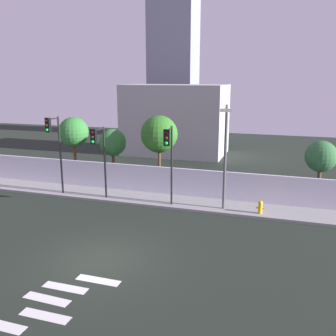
{
  "coord_description": "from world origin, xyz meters",
  "views": [
    {
      "loc": [
        7.34,
        -13.25,
        7.67
      ],
      "look_at": [
        1.01,
        6.5,
        2.67
      ],
      "focal_mm": 40.14,
      "sensor_mm": 36.0,
      "label": 1
    }
  ],
  "objects_px": {
    "traffic_light_center": "(54,139)",
    "roadside_tree_leftmost": "(74,132)",
    "roadside_tree_midright": "(159,134)",
    "traffic_light_right": "(99,148)",
    "street_lamp_curbside": "(225,148)",
    "traffic_light_left": "(169,150)",
    "roadside_tree_rightmost": "(321,157)",
    "roadside_tree_midleft": "(113,143)",
    "fire_hydrant": "(260,207)"
  },
  "relations": [
    {
      "from": "traffic_light_right",
      "to": "roadside_tree_midleft",
      "type": "height_order",
      "value": "traffic_light_right"
    },
    {
      "from": "roadside_tree_leftmost",
      "to": "roadside_tree_midright",
      "type": "xyz_separation_m",
      "value": [
        6.73,
        0.0,
        0.16
      ]
    },
    {
      "from": "traffic_light_left",
      "to": "roadside_tree_rightmost",
      "type": "height_order",
      "value": "traffic_light_left"
    },
    {
      "from": "traffic_light_left",
      "to": "traffic_light_right",
      "type": "height_order",
      "value": "traffic_light_left"
    },
    {
      "from": "street_lamp_curbside",
      "to": "roadside_tree_leftmost",
      "type": "bearing_deg",
      "value": 163.16
    },
    {
      "from": "street_lamp_curbside",
      "to": "roadside_tree_midright",
      "type": "relative_size",
      "value": 1.17
    },
    {
      "from": "roadside_tree_midleft",
      "to": "roadside_tree_leftmost",
      "type": "bearing_deg",
      "value": 180.0
    },
    {
      "from": "traffic_light_left",
      "to": "roadside_tree_midright",
      "type": "relative_size",
      "value": 0.93
    },
    {
      "from": "traffic_light_right",
      "to": "fire_hydrant",
      "type": "height_order",
      "value": "traffic_light_right"
    },
    {
      "from": "traffic_light_right",
      "to": "roadside_tree_midright",
      "type": "distance_m",
      "value": 4.81
    },
    {
      "from": "traffic_light_center",
      "to": "roadside_tree_leftmost",
      "type": "xyz_separation_m",
      "value": [
        -1.0,
        3.94,
        -0.12
      ]
    },
    {
      "from": "roadside_tree_leftmost",
      "to": "roadside_tree_midleft",
      "type": "relative_size",
      "value": 1.18
    },
    {
      "from": "roadside_tree_leftmost",
      "to": "roadside_tree_midright",
      "type": "relative_size",
      "value": 0.94
    },
    {
      "from": "roadside_tree_rightmost",
      "to": "traffic_light_left",
      "type": "bearing_deg",
      "value": -152.96
    },
    {
      "from": "street_lamp_curbside",
      "to": "traffic_light_left",
      "type": "bearing_deg",
      "value": -167.42
    },
    {
      "from": "roadside_tree_midright",
      "to": "traffic_light_left",
      "type": "bearing_deg",
      "value": -64.15
    },
    {
      "from": "fire_hydrant",
      "to": "roadside_tree_midleft",
      "type": "height_order",
      "value": "roadside_tree_midleft"
    },
    {
      "from": "traffic_light_left",
      "to": "roadside_tree_midleft",
      "type": "height_order",
      "value": "traffic_light_left"
    },
    {
      "from": "roadside_tree_midleft",
      "to": "traffic_light_right",
      "type": "bearing_deg",
      "value": -75.31
    },
    {
      "from": "traffic_light_right",
      "to": "roadside_tree_midleft",
      "type": "relative_size",
      "value": 1.11
    },
    {
      "from": "street_lamp_curbside",
      "to": "roadside_tree_midleft",
      "type": "xyz_separation_m",
      "value": [
        -8.73,
        3.6,
        -0.73
      ]
    },
    {
      "from": "traffic_light_center",
      "to": "roadside_tree_midright",
      "type": "height_order",
      "value": "traffic_light_center"
    },
    {
      "from": "roadside_tree_midright",
      "to": "roadside_tree_rightmost",
      "type": "distance_m",
      "value": 10.53
    },
    {
      "from": "traffic_light_right",
      "to": "street_lamp_curbside",
      "type": "relative_size",
      "value": 0.75
    },
    {
      "from": "fire_hydrant",
      "to": "roadside_tree_rightmost",
      "type": "height_order",
      "value": "roadside_tree_rightmost"
    },
    {
      "from": "traffic_light_right",
      "to": "street_lamp_curbside",
      "type": "bearing_deg",
      "value": 3.75
    },
    {
      "from": "roadside_tree_leftmost",
      "to": "traffic_light_center",
      "type": "bearing_deg",
      "value": -75.77
    },
    {
      "from": "traffic_light_left",
      "to": "roadside_tree_leftmost",
      "type": "bearing_deg",
      "value": 154.03
    },
    {
      "from": "roadside_tree_rightmost",
      "to": "traffic_light_center",
      "type": "bearing_deg",
      "value": -166.34
    },
    {
      "from": "traffic_light_left",
      "to": "roadside_tree_midright",
      "type": "xyz_separation_m",
      "value": [
        -2.08,
        4.29,
        0.21
      ]
    },
    {
      "from": "traffic_light_center",
      "to": "roadside_tree_midleft",
      "type": "xyz_separation_m",
      "value": [
        2.17,
        3.94,
        -0.75
      ]
    },
    {
      "from": "traffic_light_right",
      "to": "fire_hydrant",
      "type": "distance_m",
      "value": 10.19
    },
    {
      "from": "traffic_light_right",
      "to": "roadside_tree_midright",
      "type": "xyz_separation_m",
      "value": [
        2.49,
        4.1,
        0.39
      ]
    },
    {
      "from": "roadside_tree_midright",
      "to": "roadside_tree_rightmost",
      "type": "relative_size",
      "value": 1.31
    },
    {
      "from": "traffic_light_center",
      "to": "roadside_tree_leftmost",
      "type": "relative_size",
      "value": 1.05
    },
    {
      "from": "street_lamp_curbside",
      "to": "roadside_tree_midleft",
      "type": "relative_size",
      "value": 1.48
    },
    {
      "from": "street_lamp_curbside",
      "to": "fire_hydrant",
      "type": "height_order",
      "value": "street_lamp_curbside"
    },
    {
      "from": "fire_hydrant",
      "to": "roadside_tree_leftmost",
      "type": "xyz_separation_m",
      "value": [
        -13.99,
        3.46,
        3.16
      ]
    },
    {
      "from": "traffic_light_left",
      "to": "roadside_tree_leftmost",
      "type": "xyz_separation_m",
      "value": [
        -8.81,
        4.29,
        0.06
      ]
    },
    {
      "from": "roadside_tree_midleft",
      "to": "roadside_tree_rightmost",
      "type": "distance_m",
      "value": 14.05
    },
    {
      "from": "roadside_tree_midright",
      "to": "roadside_tree_rightmost",
      "type": "bearing_deg",
      "value": -0.0
    },
    {
      "from": "street_lamp_curbside",
      "to": "roadside_tree_leftmost",
      "type": "height_order",
      "value": "street_lamp_curbside"
    },
    {
      "from": "roadside_tree_leftmost",
      "to": "roadside_tree_midright",
      "type": "bearing_deg",
      "value": 0.0
    },
    {
      "from": "traffic_light_left",
      "to": "fire_hydrant",
      "type": "bearing_deg",
      "value": 9.08
    },
    {
      "from": "traffic_light_right",
      "to": "traffic_light_center",
      "type": "bearing_deg",
      "value": 177.13
    },
    {
      "from": "roadside_tree_midright",
      "to": "roadside_tree_leftmost",
      "type": "bearing_deg",
      "value": -180.0
    },
    {
      "from": "traffic_light_right",
      "to": "street_lamp_curbside",
      "type": "distance_m",
      "value": 7.68
    },
    {
      "from": "street_lamp_curbside",
      "to": "roadside_tree_leftmost",
      "type": "relative_size",
      "value": 1.25
    },
    {
      "from": "traffic_light_left",
      "to": "roadside_tree_rightmost",
      "type": "distance_m",
      "value": 9.47
    },
    {
      "from": "roadside_tree_rightmost",
      "to": "fire_hydrant",
      "type": "bearing_deg",
      "value": -133.03
    }
  ]
}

